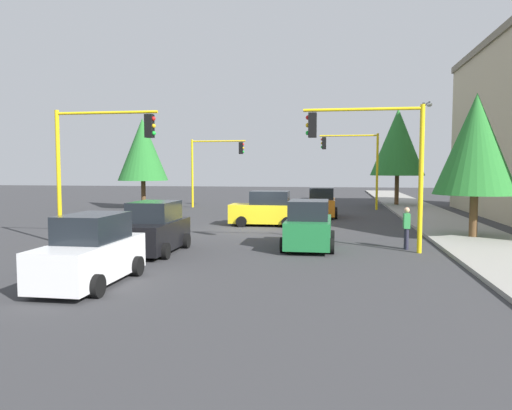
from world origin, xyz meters
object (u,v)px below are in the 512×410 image
object	(u,v)px
traffic_signal_near_right	(97,149)
traffic_signal_far_right	(213,159)
tree_roadside_near	(476,144)
car_green	(309,226)
car_orange	(322,204)
car_white	(91,253)
tree_roadside_far	(398,142)
car_yellow	(267,210)
traffic_signal_far_left	(354,156)
traffic_signal_near_left	(373,149)
street_lamp_curbside	(424,149)
car_black	(153,230)
pedestrian_crossing	(407,227)
tree_opposite_side	(143,150)

from	to	relation	value
traffic_signal_near_right	traffic_signal_far_right	xyz separation A→B (m)	(-20.00, 0.02, -0.07)
tree_roadside_near	car_green	distance (m)	8.81
car_orange	car_white	world-z (taller)	same
tree_roadside_near	tree_roadside_far	size ratio (longest dim) A/B	0.79
traffic_signal_far_right	car_yellow	size ratio (longest dim) A/B	1.37
traffic_signal_far_left	traffic_signal_far_right	xyz separation A→B (m)	(0.00, -11.43, -0.22)
traffic_signal_near_left	tree_roadside_near	xyz separation A→B (m)	(-4.00, 4.80, 0.32)
traffic_signal_near_left	traffic_signal_far_left	xyz separation A→B (m)	(-20.00, 0.04, 0.19)
tree_roadside_near	car_yellow	distance (m)	11.34
street_lamp_curbside	traffic_signal_far_left	bearing A→B (deg)	-161.59
traffic_signal_far_left	car_yellow	distance (m)	13.52
car_orange	street_lamp_curbside	bearing A→B (deg)	56.67
tree_roadside_near	car_yellow	size ratio (longest dim) A/B	1.61
car_green	car_black	distance (m)	6.21
traffic_signal_far_left	car_yellow	xyz separation A→B (m)	(12.00, -5.28, -3.31)
car_green	car_yellow	distance (m)	8.07
pedestrian_crossing	traffic_signal_near_left	bearing A→B (deg)	-60.16
traffic_signal_near_left	pedestrian_crossing	size ratio (longest dim) A/B	3.34
traffic_signal_far_right	tree_roadside_near	distance (m)	22.77
traffic_signal_near_right	car_green	xyz separation A→B (m)	(-0.41, 8.94, -3.16)
traffic_signal_near_left	traffic_signal_near_right	bearing A→B (deg)	-90.00
traffic_signal_near_right	car_green	distance (m)	9.49
traffic_signal_near_left	tree_opposite_side	distance (m)	24.56
street_lamp_curbside	tree_roadside_far	bearing A→B (deg)	178.81
tree_opposite_side	street_lamp_curbside	bearing A→B (deg)	67.45
traffic_signal_far_right	car_orange	distance (m)	11.63
tree_opposite_side	tree_roadside_near	size ratio (longest dim) A/B	1.09
street_lamp_curbside	tree_roadside_far	size ratio (longest dim) A/B	0.84
tree_opposite_side	pedestrian_crossing	world-z (taller)	tree_opposite_side
car_orange	traffic_signal_far_left	bearing A→B (deg)	160.36
traffic_signal_near_right	car_white	bearing A→B (deg)	25.33
car_green	traffic_signal_near_right	bearing A→B (deg)	-87.34
tree_roadside_near	traffic_signal_near_right	bearing A→B (deg)	-76.14
car_white	pedestrian_crossing	size ratio (longest dim) A/B	2.43
tree_roadside_near	pedestrian_crossing	world-z (taller)	tree_roadside_near
tree_roadside_far	car_black	bearing A→B (deg)	-25.46
tree_roadside_near	car_white	distance (m)	17.24
car_white	pedestrian_crossing	distance (m)	12.27
traffic_signal_far_left	car_black	size ratio (longest dim) A/B	1.49
car_orange	car_white	bearing A→B (deg)	-16.23
street_lamp_curbside	car_white	xyz separation A→B (m)	(16.41, -11.69, -3.45)
car_yellow	pedestrian_crossing	world-z (taller)	car_yellow
street_lamp_curbside	car_green	bearing A→B (deg)	-33.00
traffic_signal_near_right	tree_opposite_side	distance (m)	18.78
car_black	car_white	world-z (taller)	same
tree_roadside_far	car_green	distance (m)	24.83
traffic_signal_near_left	tree_roadside_far	world-z (taller)	tree_roadside_far
tree_roadside_near	car_yellow	world-z (taller)	tree_roadside_near
car_black	tree_roadside_near	bearing A→B (deg)	112.84
tree_roadside_near	car_white	world-z (taller)	tree_roadside_near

